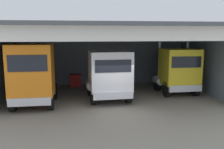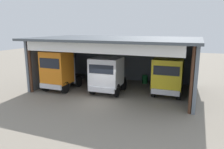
{
  "view_description": "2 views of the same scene",
  "coord_description": "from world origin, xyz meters",
  "px_view_note": "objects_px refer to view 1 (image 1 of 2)",
  "views": [
    {
      "loc": [
        -2.24,
        -13.11,
        4.3
      ],
      "look_at": [
        0.0,
        2.88,
        1.65
      ],
      "focal_mm": 39.81,
      "sensor_mm": 36.0,
      "label": 1
    },
    {
      "loc": [
        7.08,
        -14.84,
        5.82
      ],
      "look_at": [
        0.0,
        2.88,
        1.65
      ],
      "focal_mm": 34.58,
      "sensor_mm": 36.0,
      "label": 2
    }
  ],
  "objects_px": {
    "truck_yellow_right_bay": "(178,71)",
    "truck_orange_left_bay": "(32,75)",
    "truck_white_center_right_bay": "(109,74)",
    "oil_drum": "(129,80)",
    "tool_cart": "(75,80)"
  },
  "relations": [
    {
      "from": "truck_yellow_right_bay",
      "to": "oil_drum",
      "type": "xyz_separation_m",
      "value": [
        -2.75,
        3.54,
        -1.27
      ]
    },
    {
      "from": "truck_orange_left_bay",
      "to": "truck_yellow_right_bay",
      "type": "height_order",
      "value": "truck_orange_left_bay"
    },
    {
      "from": "truck_yellow_right_bay",
      "to": "tool_cart",
      "type": "relative_size",
      "value": 4.22
    },
    {
      "from": "truck_yellow_right_bay",
      "to": "tool_cart",
      "type": "xyz_separation_m",
      "value": [
        -7.27,
        3.66,
        -1.22
      ]
    },
    {
      "from": "oil_drum",
      "to": "tool_cart",
      "type": "height_order",
      "value": "tool_cart"
    },
    {
      "from": "truck_yellow_right_bay",
      "to": "tool_cart",
      "type": "distance_m",
      "value": 8.23
    },
    {
      "from": "truck_yellow_right_bay",
      "to": "oil_drum",
      "type": "height_order",
      "value": "truck_yellow_right_bay"
    },
    {
      "from": "truck_white_center_right_bay",
      "to": "oil_drum",
      "type": "relative_size",
      "value": 5.1
    },
    {
      "from": "oil_drum",
      "to": "tool_cart",
      "type": "distance_m",
      "value": 4.52
    },
    {
      "from": "truck_orange_left_bay",
      "to": "oil_drum",
      "type": "distance_m",
      "value": 8.94
    },
    {
      "from": "truck_orange_left_bay",
      "to": "truck_yellow_right_bay",
      "type": "bearing_deg",
      "value": -168.95
    },
    {
      "from": "truck_yellow_right_bay",
      "to": "truck_orange_left_bay",
      "type": "bearing_deg",
      "value": 10.18
    },
    {
      "from": "truck_white_center_right_bay",
      "to": "oil_drum",
      "type": "distance_m",
      "value": 5.41
    },
    {
      "from": "truck_orange_left_bay",
      "to": "truck_white_center_right_bay",
      "type": "relative_size",
      "value": 1.08
    },
    {
      "from": "tool_cart",
      "to": "truck_orange_left_bay",
      "type": "bearing_deg",
      "value": -113.53
    }
  ]
}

